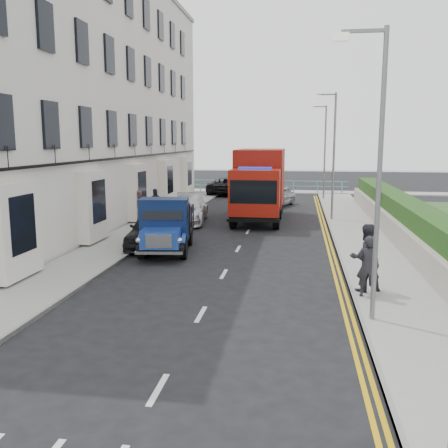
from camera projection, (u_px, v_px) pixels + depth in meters
ground at (214, 292)px, 14.89m from camera, size 120.00×120.00×0.00m
pavement_west at (140, 231)px, 24.42m from camera, size 2.40×38.00×0.12m
pavement_east at (360, 237)px, 22.88m from camera, size 2.60×38.00×0.12m
promenade at (270, 192)px, 43.16m from camera, size 30.00×2.50×0.12m
sea_plane at (282, 171)px, 73.40m from camera, size 120.00×120.00×0.00m
terrace_west at (85, 91)px, 27.76m from camera, size 6.31×30.20×14.25m
garden_east at (405, 220)px, 22.46m from camera, size 1.45×28.00×1.75m
seafront_railing at (270, 187)px, 42.29m from camera, size 13.00×0.08×1.11m
lamp_near at (375, 160)px, 11.66m from camera, size 1.23×0.18×7.00m
lamp_mid at (332, 149)px, 27.27m from camera, size 1.23×0.18×7.00m
lamp_far at (323, 147)px, 37.02m from camera, size 1.23×0.18×7.00m
bedford_lorry at (165, 229)px, 19.62m from camera, size 2.42×4.85×2.21m
red_lorry at (259, 183)px, 28.11m from camera, size 2.62×7.57×3.96m
parked_car_front at (154, 229)px, 21.09m from camera, size 2.02×4.47×1.49m
parked_car_mid at (174, 219)px, 24.48m from camera, size 1.46×3.98×1.30m
parked_car_rear at (187, 209)px, 27.38m from camera, size 2.53×5.20×1.46m
seafront_car_left at (227, 186)px, 41.61m from camera, size 2.93×5.43×1.45m
seafront_car_right at (277, 196)px, 34.13m from camera, size 2.75×4.29×1.36m
pedestrian_east_near at (368, 266)px, 13.91m from camera, size 0.67×0.48×1.74m
pedestrian_east_far at (365, 258)px, 14.44m from camera, size 1.17×1.04×1.98m
pedestrian_west_near at (156, 205)px, 26.77m from camera, size 1.13×0.89×1.79m
pedestrian_west_far at (139, 206)px, 26.59m from camera, size 0.90×0.62×1.75m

